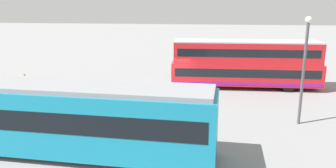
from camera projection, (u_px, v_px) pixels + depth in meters
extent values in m
plane|color=gray|center=(173.00, 92.00, 25.89)|extent=(160.00, 160.00, 0.00)
cube|color=red|center=(245.00, 73.00, 26.94)|extent=(11.81, 2.89, 1.74)
cube|color=red|center=(246.00, 52.00, 26.54)|extent=(11.45, 2.78, 1.64)
cube|color=black|center=(245.00, 70.00, 26.89)|extent=(11.22, 2.91, 0.64)
cube|color=black|center=(246.00, 51.00, 26.52)|extent=(10.87, 2.80, 0.60)
cube|color=#8C198C|center=(244.00, 80.00, 27.09)|extent=(11.57, 2.93, 0.24)
cube|color=#B2B2B7|center=(246.00, 41.00, 26.33)|extent=(11.45, 2.78, 0.10)
cylinder|color=black|center=(199.00, 80.00, 27.45)|extent=(1.07, 2.55, 1.00)
cylinder|color=black|center=(285.00, 82.00, 26.82)|extent=(1.07, 2.55, 1.00)
cube|color=teal|center=(53.00, 118.00, 15.08)|extent=(14.90, 3.40, 2.86)
cube|color=black|center=(52.00, 112.00, 15.01)|extent=(14.31, 3.40, 0.90)
cube|color=gray|center=(50.00, 86.00, 14.71)|extent=(14.60, 3.18, 0.20)
cube|color=black|center=(56.00, 150.00, 15.45)|extent=(14.60, 3.25, 0.25)
cylinder|color=#4C3F2D|center=(84.00, 107.00, 20.94)|extent=(0.14, 0.14, 0.79)
cylinder|color=#4C3F2D|center=(80.00, 107.00, 20.90)|extent=(0.14, 0.14, 0.79)
cylinder|color=maroon|center=(81.00, 96.00, 20.75)|extent=(0.40, 0.40, 0.61)
sphere|color=beige|center=(81.00, 90.00, 20.65)|extent=(0.21, 0.21, 0.21)
cylinder|color=#33384C|center=(161.00, 116.00, 19.08)|extent=(0.14, 0.14, 0.84)
cylinder|color=#33384C|center=(164.00, 117.00, 19.01)|extent=(0.14, 0.14, 0.84)
cylinder|color=black|center=(162.00, 104.00, 18.87)|extent=(0.37, 0.37, 0.65)
sphere|color=beige|center=(162.00, 97.00, 18.76)|extent=(0.23, 0.23, 0.23)
cube|color=gray|center=(82.00, 93.00, 21.70)|extent=(7.66, 0.55, 0.06)
cube|color=gray|center=(82.00, 100.00, 21.82)|extent=(7.66, 0.55, 0.06)
cylinder|color=gray|center=(140.00, 101.00, 21.61)|extent=(0.07, 0.07, 1.05)
cylinder|color=gray|center=(82.00, 100.00, 21.83)|extent=(0.07, 0.07, 1.05)
cylinder|color=gray|center=(25.00, 99.00, 22.05)|extent=(0.07, 0.07, 1.05)
cylinder|color=slate|center=(26.00, 90.00, 22.02)|extent=(0.10, 0.10, 2.21)
cube|color=#D8D84C|center=(25.00, 80.00, 21.81)|extent=(1.29, 0.18, 0.52)
cylinder|color=#4C4C51|center=(303.00, 75.00, 18.45)|extent=(0.16, 0.16, 5.74)
sphere|color=#F2EFCC|center=(309.00, 20.00, 17.73)|extent=(0.36, 0.36, 0.36)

